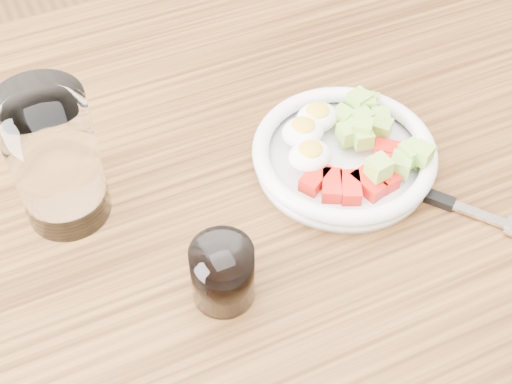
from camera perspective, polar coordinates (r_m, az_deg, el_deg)
dining_table at (r=0.84m, az=0.91°, el=-6.03°), size 1.50×0.90×0.77m
bowl at (r=0.80m, az=7.06°, el=3.24°), size 0.20×0.20×0.05m
fork at (r=0.79m, az=14.03°, el=-0.45°), size 0.15×0.18×0.01m
water_glass at (r=0.73m, az=-15.81°, el=2.52°), size 0.09×0.09×0.16m
coffee_glass at (r=0.67m, az=-2.69°, el=-6.55°), size 0.06×0.06×0.07m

